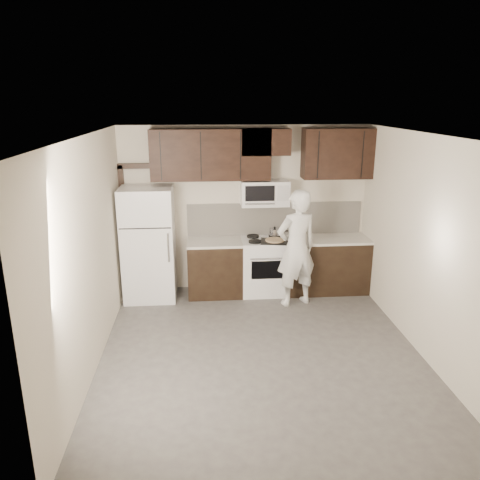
{
  "coord_description": "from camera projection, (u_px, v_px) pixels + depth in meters",
  "views": [
    {
      "loc": [
        -0.69,
        -5.23,
        3.09
      ],
      "look_at": [
        -0.19,
        0.9,
        1.23
      ],
      "focal_mm": 35.0,
      "sensor_mm": 36.0,
      "label": 1
    }
  ],
  "objects": [
    {
      "name": "back_wall",
      "position": [
        245.0,
        209.0,
        7.69
      ],
      "size": [
        4.0,
        0.0,
        4.0
      ],
      "primitive_type": "plane",
      "rotation": [
        1.57,
        0.0,
        0.0
      ],
      "color": "beige",
      "rests_on": "ground"
    },
    {
      "name": "floor",
      "position": [
        261.0,
        352.0,
        5.93
      ],
      "size": [
        4.5,
        4.5,
        0.0
      ],
      "primitive_type": "plane",
      "color": "#494644",
      "rests_on": "ground"
    },
    {
      "name": "stove",
      "position": [
        265.0,
        266.0,
        7.67
      ],
      "size": [
        0.76,
        0.66,
        0.94
      ],
      "color": "white",
      "rests_on": "floor"
    },
    {
      "name": "ceiling",
      "position": [
        264.0,
        135.0,
        5.15
      ],
      "size": [
        4.5,
        4.5,
        0.0
      ],
      "primitive_type": "plane",
      "rotation": [
        3.14,
        0.0,
        0.0
      ],
      "color": "white",
      "rests_on": "back_wall"
    },
    {
      "name": "counter_run",
      "position": [
        283.0,
        265.0,
        7.7
      ],
      "size": [
        2.95,
        0.64,
        0.91
      ],
      "color": "black",
      "rests_on": "floor"
    },
    {
      "name": "upper_cabinets",
      "position": [
        259.0,
        153.0,
        7.27
      ],
      "size": [
        3.48,
        0.35,
        0.78
      ],
      "color": "black",
      "rests_on": "back_wall"
    },
    {
      "name": "door_trim",
      "position": [
        126.0,
        218.0,
        7.53
      ],
      "size": [
        0.5,
        0.08,
        2.12
      ],
      "color": "black",
      "rests_on": "floor"
    },
    {
      "name": "pizza",
      "position": [
        275.0,
        240.0,
        7.39
      ],
      "size": [
        0.34,
        0.34,
        0.02
      ],
      "primitive_type": "cylinder",
      "rotation": [
        0.0,
        0.0,
        -0.16
      ],
      "color": "beige",
      "rests_on": "baking_tray"
    },
    {
      "name": "saucepan",
      "position": [
        275.0,
        232.0,
        7.68
      ],
      "size": [
        0.32,
        0.18,
        0.17
      ],
      "color": "silver",
      "rests_on": "stove"
    },
    {
      "name": "refrigerator",
      "position": [
        149.0,
        244.0,
        7.35
      ],
      "size": [
        0.8,
        0.76,
        1.8
      ],
      "color": "white",
      "rests_on": "floor"
    },
    {
      "name": "baking_tray",
      "position": [
        275.0,
        241.0,
        7.4
      ],
      "size": [
        0.49,
        0.4,
        0.02
      ],
      "primitive_type": "cube",
      "rotation": [
        0.0,
        0.0,
        -0.16
      ],
      "color": "black",
      "rests_on": "counter_run"
    },
    {
      "name": "backsplash",
      "position": [
        275.0,
        219.0,
        7.77
      ],
      "size": [
        2.9,
        0.02,
        0.54
      ],
      "primitive_type": "cube",
      "color": "silver",
      "rests_on": "counter_run"
    },
    {
      "name": "microwave",
      "position": [
        265.0,
        193.0,
        7.44
      ],
      "size": [
        0.76,
        0.42,
        0.4
      ],
      "color": "white",
      "rests_on": "upper_cabinets"
    },
    {
      "name": "person",
      "position": [
        296.0,
        248.0,
        7.1
      ],
      "size": [
        0.77,
        0.63,
        1.82
      ],
      "primitive_type": "imported",
      "rotation": [
        0.0,
        0.0,
        3.47
      ],
      "color": "silver",
      "rests_on": "floor"
    }
  ]
}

